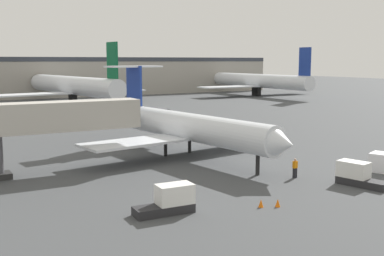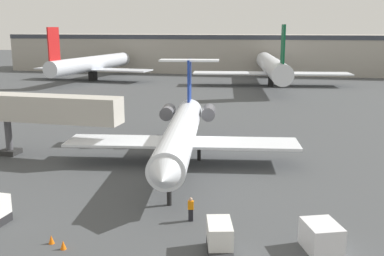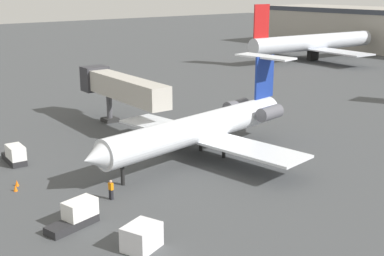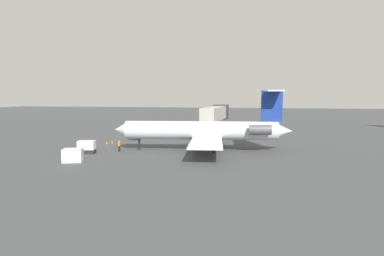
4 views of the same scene
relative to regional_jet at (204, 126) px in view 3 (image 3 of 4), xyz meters
name	(u,v)px [view 3 (image 3 of 4)]	position (x,y,z in m)	size (l,w,h in m)	color
ground_plane	(230,162)	(2.71, 1.10, -3.29)	(400.00, 400.00, 0.10)	#424447
regional_jet	(204,126)	(0.00, 0.00, 0.00)	(22.78, 27.75, 9.36)	silver
jet_bridge	(118,87)	(-15.67, -0.58, 1.73)	(17.40, 3.51, 6.67)	#B7B2A8
ground_crew_marshaller	(111,190)	(3.58, -12.89, -2.38)	(0.43, 0.31, 1.69)	black
baggage_tug_lead	(77,215)	(6.22, -17.25, -2.40)	(2.27, 4.21, 1.90)	#262628
baggage_tug_trailing	(15,155)	(-10.04, -15.81, -2.40)	(4.08, 1.65, 1.90)	#262628
cargo_container_uld	(142,237)	(12.00, -15.41, -2.39)	(2.62, 2.91, 1.70)	silver
traffic_cone_near	(15,188)	(-3.04, -18.40, -2.96)	(0.36, 0.36, 0.55)	orange
traffic_cone_mid	(17,183)	(-4.09, -17.88, -2.96)	(0.36, 0.36, 0.55)	orange
parked_airliner_west_end	(313,43)	(-37.54, 63.80, 0.87)	(30.46, 35.92, 13.03)	silver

